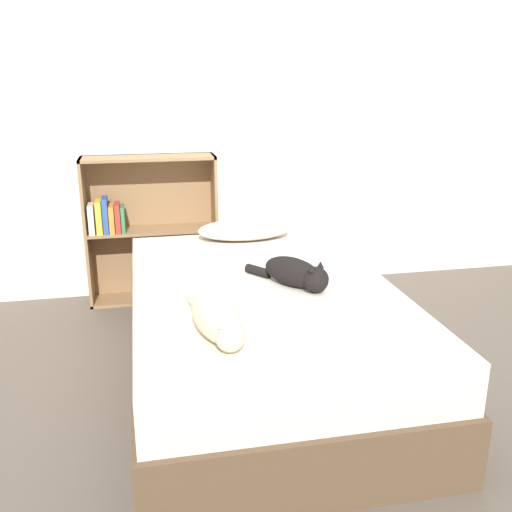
{
  "coord_description": "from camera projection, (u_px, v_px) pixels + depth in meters",
  "views": [
    {
      "loc": [
        -0.58,
        -2.65,
        1.55
      ],
      "look_at": [
        0.0,
        0.15,
        0.64
      ],
      "focal_mm": 40.0,
      "sensor_mm": 36.0,
      "label": 1
    }
  ],
  "objects": [
    {
      "name": "bookshelf",
      "position": [
        146.0,
        227.0,
        4.02
      ],
      "size": [
        0.91,
        0.26,
        1.03
      ],
      "color": "#8E6B47",
      "rests_on": "ground_plane"
    },
    {
      "name": "pillow",
      "position": [
        245.0,
        229.0,
        3.66
      ],
      "size": [
        0.6,
        0.31,
        0.12
      ],
      "color": "beige",
      "rests_on": "bed"
    },
    {
      "name": "wall_back",
      "position": [
        219.0,
        119.0,
        4.03
      ],
      "size": [
        8.0,
        0.06,
        2.5
      ],
      "color": "silver",
      "rests_on": "ground_plane"
    },
    {
      "name": "ground_plane",
      "position": [
        262.0,
        378.0,
        3.05
      ],
      "size": [
        8.0,
        8.0,
        0.0
      ],
      "primitive_type": "plane",
      "color": "brown"
    },
    {
      "name": "cat_dark",
      "position": [
        296.0,
        273.0,
        2.83
      ],
      "size": [
        0.36,
        0.44,
        0.15
      ],
      "rotation": [
        0.0,
        0.0,
        5.35
      ],
      "color": "black",
      "rests_on": "bed"
    },
    {
      "name": "cat_light",
      "position": [
        216.0,
        318.0,
        2.3
      ],
      "size": [
        0.24,
        0.62,
        0.16
      ],
      "rotation": [
        0.0,
        0.0,
        4.88
      ],
      "color": "beige",
      "rests_on": "bed"
    },
    {
      "name": "bed",
      "position": [
        262.0,
        333.0,
        2.97
      ],
      "size": [
        1.33,
        2.05,
        0.54
      ],
      "color": "brown",
      "rests_on": "ground_plane"
    }
  ]
}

